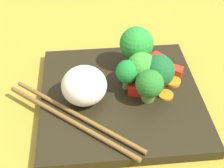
{
  "coord_description": "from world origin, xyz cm",
  "views": [
    {
      "loc": [
        37.83,
        -5.55,
        37.69
      ],
      "look_at": [
        -0.2,
        -1.43,
        3.74
      ],
      "focal_mm": 51.42,
      "sensor_mm": 36.0,
      "label": 1
    }
  ],
  "objects_px": {
    "rice_mound": "(84,86)",
    "carrot_slice_1": "(158,73)",
    "square_plate": "(121,97)",
    "broccoli_floret_4": "(141,68)",
    "chopstick_pair": "(73,117)"
  },
  "relations": [
    {
      "from": "square_plate",
      "to": "carrot_slice_1",
      "type": "relative_size",
      "value": 8.87
    },
    {
      "from": "carrot_slice_1",
      "to": "chopstick_pair",
      "type": "bearing_deg",
      "value": -59.24
    },
    {
      "from": "rice_mound",
      "to": "broccoli_floret_4",
      "type": "distance_m",
      "value": 0.1
    },
    {
      "from": "square_plate",
      "to": "carrot_slice_1",
      "type": "height_order",
      "value": "carrot_slice_1"
    },
    {
      "from": "rice_mound",
      "to": "chopstick_pair",
      "type": "bearing_deg",
      "value": -26.93
    },
    {
      "from": "rice_mound",
      "to": "carrot_slice_1",
      "type": "xyz_separation_m",
      "value": [
        -0.05,
        0.13,
        -0.03
      ]
    },
    {
      "from": "rice_mound",
      "to": "carrot_slice_1",
      "type": "distance_m",
      "value": 0.14
    },
    {
      "from": "carrot_slice_1",
      "to": "broccoli_floret_4",
      "type": "bearing_deg",
      "value": -56.36
    },
    {
      "from": "carrot_slice_1",
      "to": "chopstick_pair",
      "type": "relative_size",
      "value": 0.15
    },
    {
      "from": "rice_mound",
      "to": "carrot_slice_1",
      "type": "height_order",
      "value": "rice_mound"
    },
    {
      "from": "square_plate",
      "to": "broccoli_floret_4",
      "type": "distance_m",
      "value": 0.06
    },
    {
      "from": "broccoli_floret_4",
      "to": "chopstick_pair",
      "type": "relative_size",
      "value": 0.32
    },
    {
      "from": "carrot_slice_1",
      "to": "chopstick_pair",
      "type": "height_order",
      "value": "chopstick_pair"
    },
    {
      "from": "square_plate",
      "to": "chopstick_pair",
      "type": "height_order",
      "value": "chopstick_pair"
    },
    {
      "from": "broccoli_floret_4",
      "to": "carrot_slice_1",
      "type": "height_order",
      "value": "broccoli_floret_4"
    }
  ]
}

